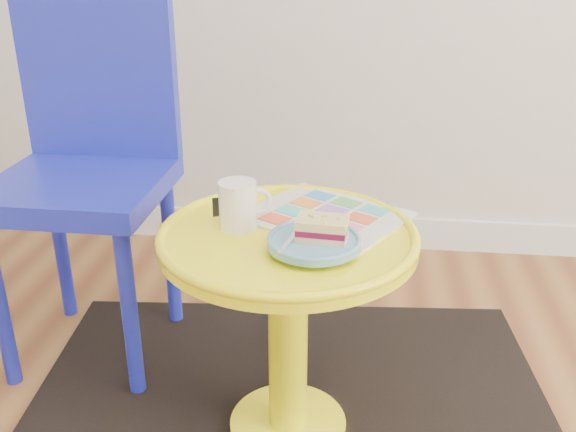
# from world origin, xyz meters

# --- Properties ---
(room_walls) EXTENTS (4.00, 4.00, 4.00)m
(room_walls) POSITION_xyz_m (-0.99, 0.99, 0.06)
(room_walls) COLOR silver
(room_walls) RESTS_ON ground
(rug) EXTENTS (1.38, 1.20, 0.01)m
(rug) POSITION_xyz_m (-0.49, 0.96, 0.00)
(rug) COLOR black
(rug) RESTS_ON ground
(side_table) EXTENTS (0.54, 0.54, 0.51)m
(side_table) POSITION_xyz_m (-0.49, 0.96, 0.37)
(side_table) COLOR #FFF615
(side_table) RESTS_ON ground
(chair) EXTENTS (0.43, 0.43, 0.96)m
(chair) POSITION_xyz_m (-1.06, 1.30, 0.55)
(chair) COLOR #1C26B9
(chair) RESTS_ON ground
(newspaper) EXTENTS (0.41, 0.39, 0.01)m
(newspaper) POSITION_xyz_m (-0.42, 1.06, 0.52)
(newspaper) COLOR silver
(newspaper) RESTS_ON side_table
(mug) EXTENTS (0.11, 0.08, 0.10)m
(mug) POSITION_xyz_m (-0.60, 0.98, 0.57)
(mug) COLOR white
(mug) RESTS_ON side_table
(plate) EXTENTS (0.18, 0.18, 0.02)m
(plate) POSITION_xyz_m (-0.43, 0.88, 0.53)
(plate) COLOR #5B96C2
(plate) RESTS_ON newspaper
(cake_slice) EXTENTS (0.10, 0.07, 0.04)m
(cake_slice) POSITION_xyz_m (-0.42, 0.89, 0.56)
(cake_slice) COLOR #D3BC8C
(cake_slice) RESTS_ON plate
(fork) EXTENTS (0.05, 0.14, 0.00)m
(fork) POSITION_xyz_m (-0.47, 0.89, 0.54)
(fork) COLOR silver
(fork) RESTS_ON plate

